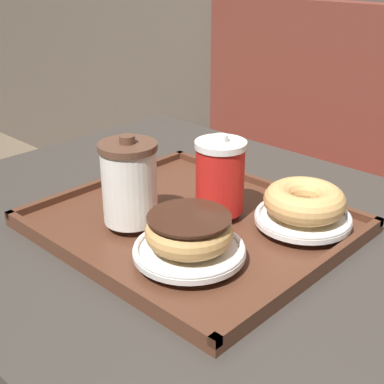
{
  "coord_description": "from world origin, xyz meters",
  "views": [
    {
      "loc": [
        0.5,
        -0.56,
        1.14
      ],
      "look_at": [
        -0.02,
        -0.02,
        0.8
      ],
      "focal_mm": 50.0,
      "sensor_mm": 36.0,
      "label": 1
    }
  ],
  "objects_px": {
    "coffee_cup_front": "(129,182)",
    "coffee_cup_rear": "(221,176)",
    "donut_chocolate_glazed": "(189,231)",
    "spoon": "(206,183)",
    "donut_plain": "(304,201)"
  },
  "relations": [
    {
      "from": "donut_plain",
      "to": "donut_chocolate_glazed",
      "type": "bearing_deg",
      "value": -107.31
    },
    {
      "from": "spoon",
      "to": "coffee_cup_front",
      "type": "bearing_deg",
      "value": -31.37
    },
    {
      "from": "donut_plain",
      "to": "spoon",
      "type": "bearing_deg",
      "value": -179.96
    },
    {
      "from": "coffee_cup_front",
      "to": "coffee_cup_rear",
      "type": "distance_m",
      "value": 0.14
    },
    {
      "from": "coffee_cup_rear",
      "to": "donut_chocolate_glazed",
      "type": "height_order",
      "value": "coffee_cup_rear"
    },
    {
      "from": "donut_chocolate_glazed",
      "to": "spoon",
      "type": "relative_size",
      "value": 0.87
    },
    {
      "from": "coffee_cup_front",
      "to": "spoon",
      "type": "relative_size",
      "value": 0.99
    },
    {
      "from": "donut_chocolate_glazed",
      "to": "spoon",
      "type": "distance_m",
      "value": 0.24
    },
    {
      "from": "coffee_cup_front",
      "to": "coffee_cup_rear",
      "type": "xyz_separation_m",
      "value": [
        0.08,
        0.12,
        -0.0
      ]
    },
    {
      "from": "coffee_cup_front",
      "to": "donut_plain",
      "type": "xyz_separation_m",
      "value": [
        0.19,
        0.18,
        -0.03
      ]
    },
    {
      "from": "coffee_cup_rear",
      "to": "spoon",
      "type": "relative_size",
      "value": 0.91
    },
    {
      "from": "donut_chocolate_glazed",
      "to": "donut_plain",
      "type": "distance_m",
      "value": 0.2
    },
    {
      "from": "donut_chocolate_glazed",
      "to": "spoon",
      "type": "height_order",
      "value": "donut_chocolate_glazed"
    },
    {
      "from": "spoon",
      "to": "donut_chocolate_glazed",
      "type": "bearing_deg",
      "value": 3.34
    },
    {
      "from": "coffee_cup_front",
      "to": "coffee_cup_rear",
      "type": "bearing_deg",
      "value": 57.57
    }
  ]
}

